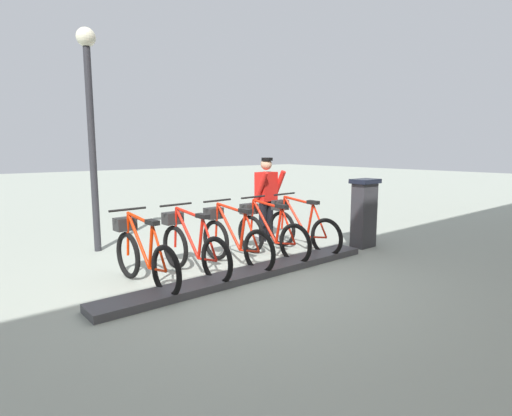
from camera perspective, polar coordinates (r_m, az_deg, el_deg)
ground_plane at (r=5.96m, az=-0.92°, el=-9.62°), size 60.00×60.00×0.00m
dock_rail_base at (r=5.95m, az=-0.92°, el=-9.16°), size 0.44×4.56×0.10m
payment_kiosk at (r=7.85m, az=14.85°, el=-0.53°), size 0.36×0.52×1.28m
bike_docked_0 at (r=7.40m, az=6.15°, el=-2.69°), size 1.72×0.54×1.02m
bike_docked_1 at (r=6.89m, az=1.79°, el=-3.47°), size 1.72×0.54×1.02m
bike_docked_2 at (r=6.43m, az=-3.24°, el=-4.34°), size 1.72×0.54×1.02m
bike_docked_3 at (r=6.02m, az=-9.01°, el=-5.30°), size 1.72×0.54×1.02m
bike_docked_4 at (r=5.69m, az=-15.55°, el=-6.32°), size 1.72×0.54×1.02m
worker_near_rack at (r=8.01m, az=1.48°, el=1.66°), size 0.48×0.66×1.66m
lamp_post at (r=7.77m, az=-22.20°, el=12.85°), size 0.32×0.32×3.85m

